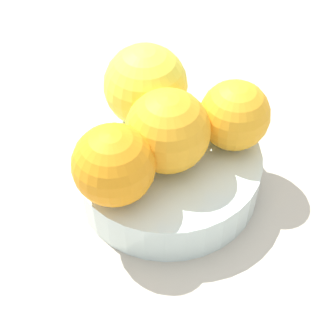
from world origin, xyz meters
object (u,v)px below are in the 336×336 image
(orange_in_bowl_1, at_px, (146,86))
(orange_in_bowl_3, at_px, (114,165))
(orange_in_bowl_0, at_px, (172,131))
(orange_in_bowl_2, at_px, (235,115))
(fruit_bowl, at_px, (168,172))

(orange_in_bowl_1, bearing_deg, orange_in_bowl_3, -11.79)
(orange_in_bowl_0, xyz_separation_m, orange_in_bowl_3, (0.04, -0.05, -0.00))
(orange_in_bowl_0, distance_m, orange_in_bowl_1, 0.07)
(orange_in_bowl_1, bearing_deg, orange_in_bowl_0, 23.63)
(orange_in_bowl_0, height_order, orange_in_bowl_3, orange_in_bowl_0)
(orange_in_bowl_1, height_order, orange_in_bowl_2, orange_in_bowl_1)
(fruit_bowl, distance_m, orange_in_bowl_1, 0.09)
(orange_in_bowl_0, bearing_deg, orange_in_bowl_3, -50.07)
(orange_in_bowl_2, bearing_deg, orange_in_bowl_3, -57.09)
(orange_in_bowl_0, height_order, orange_in_bowl_1, orange_in_bowl_1)
(orange_in_bowl_1, bearing_deg, fruit_bowl, 23.32)
(fruit_bowl, xyz_separation_m, orange_in_bowl_1, (-0.05, -0.02, 0.06))
(orange_in_bowl_3, bearing_deg, orange_in_bowl_1, 168.21)
(orange_in_bowl_0, xyz_separation_m, orange_in_bowl_2, (-0.03, 0.06, -0.01))
(orange_in_bowl_2, distance_m, orange_in_bowl_3, 0.13)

